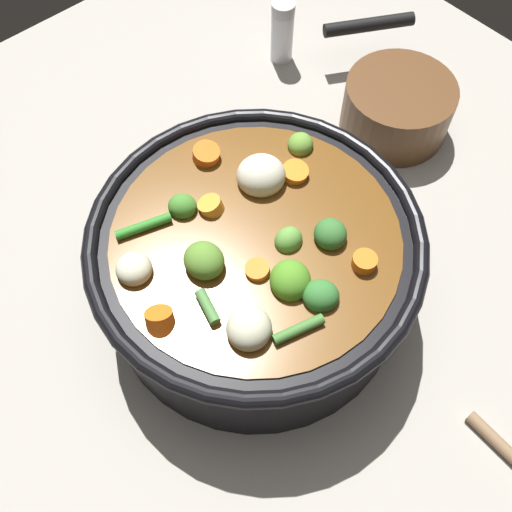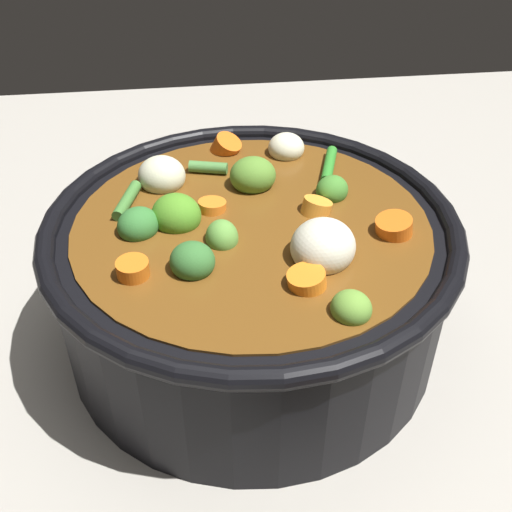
# 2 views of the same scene
# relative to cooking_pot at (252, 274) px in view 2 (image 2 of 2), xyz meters

# --- Properties ---
(ground_plane) EXTENTS (1.10, 1.10, 0.00)m
(ground_plane) POSITION_rel_cooking_pot_xyz_m (-0.00, 0.00, -0.06)
(ground_plane) COLOR #9E998E
(cooking_pot) EXTENTS (0.32, 0.32, 0.14)m
(cooking_pot) POSITION_rel_cooking_pot_xyz_m (0.00, 0.00, 0.00)
(cooking_pot) COLOR black
(cooking_pot) RESTS_ON ground_plane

